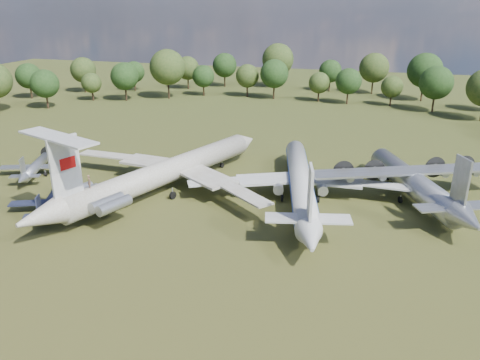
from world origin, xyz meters
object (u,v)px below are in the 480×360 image
(il62_airliner, at_px, (167,176))
(small_prop_northwest, at_px, (36,169))
(an12_transport, at_px, (413,186))
(person_on_il62, at_px, (89,181))
(tu104_jet, at_px, (300,185))
(small_prop_west, at_px, (51,205))

(il62_airliner, xyz_separation_m, small_prop_northwest, (-24.84, -0.08, -1.30))
(il62_airliner, relative_size, small_prop_northwest, 3.05)
(an12_transport, bearing_deg, person_on_il62, -177.78)
(il62_airliner, distance_m, tu104_jet, 21.02)
(small_prop_northwest, relative_size, person_on_il62, 9.44)
(il62_airliner, height_order, person_on_il62, person_on_il62)
(il62_airliner, height_order, small_prop_west, il62_airliner)
(person_on_il62, bearing_deg, small_prop_northwest, 5.97)
(small_prop_west, height_order, small_prop_northwest, small_prop_northwest)
(person_on_il62, bearing_deg, an12_transport, -114.41)
(an12_transport, xyz_separation_m, small_prop_west, (-50.04, -19.24, -1.11))
(small_prop_west, height_order, person_on_il62, person_on_il62)
(il62_airliner, bearing_deg, person_on_il62, -90.00)
(small_prop_west, relative_size, person_on_il62, 8.75)
(small_prop_northwest, distance_m, person_on_il62, 24.36)
(tu104_jet, xyz_separation_m, person_on_il62, (-25.91, -15.77, 3.73))
(il62_airliner, bearing_deg, small_prop_northwest, -159.28)
(tu104_jet, bearing_deg, an12_transport, 3.09)
(tu104_jet, relative_size, person_on_il62, 25.25)
(an12_transport, bearing_deg, small_prop_west, 177.55)
(an12_transport, relative_size, small_prop_northwest, 2.03)
(il62_airliner, height_order, tu104_jet, il62_airliner)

